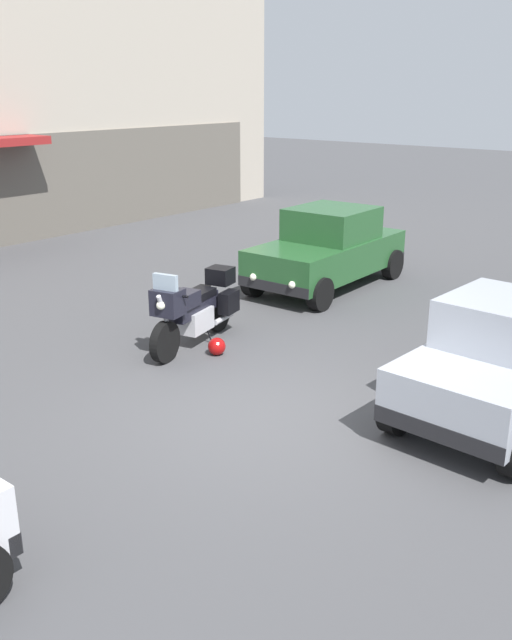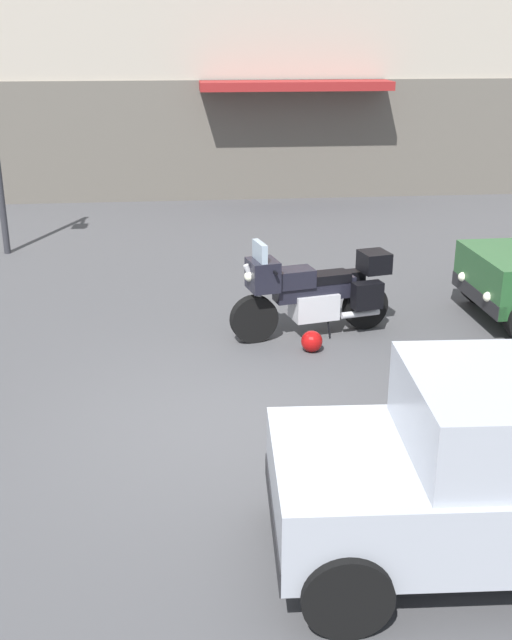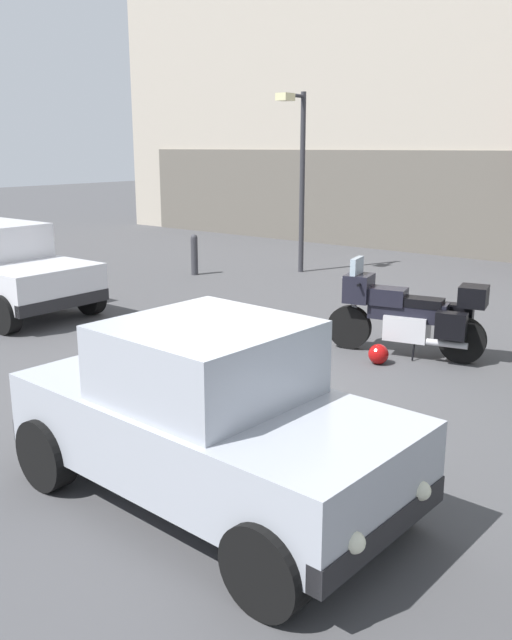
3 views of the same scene
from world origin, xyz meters
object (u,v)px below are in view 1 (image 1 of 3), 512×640
Objects in this scene: motorcycle at (194,308)px; car_compact_side at (505,360)px; car_hatchback_near at (328,249)px; helmet at (217,346)px.

car_compact_side reaches higher than motorcycle.
car_compact_side is (-3.68, -5.09, -0.04)m from car_hatchback_near.
helmet is 4.32m from car_compact_side.
helmet is 0.08× the size of car_compact_side.
car_compact_side is (0.70, -4.22, 0.63)m from helmet.
motorcycle is 0.57× the size of car_hatchback_near.
helmet is at bearing 9.52° from car_hatchback_near.
car_hatchback_near reaches higher than helmet.
motorcycle reaches higher than helmet.
helmet is (-0.13, -0.59, -0.48)m from motorcycle.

